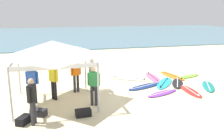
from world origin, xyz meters
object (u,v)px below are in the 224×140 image
surfboard_navy (145,86)px  surfboard_teal (208,86)px  canopy_tent (53,49)px  person_orange (76,73)px  surfboard_purple (162,93)px  person_grey (92,72)px  surfboard_white (129,78)px  person_black (32,98)px  surfboard_pink (153,77)px  gear_bag_by_pole (39,113)px  surfboard_cyan (164,83)px  surfboard_lime (187,76)px  gear_bag_near_tent (83,113)px  gear_bag_on_sand (24,120)px  surfboard_black (177,83)px  person_yellow (53,79)px  person_blue (32,82)px  person_green (94,83)px  surfboard_orange (172,76)px  surfboard_red (190,91)px

surfboard_navy → surfboard_teal: size_ratio=1.12×
canopy_tent → person_orange: canopy_tent is taller
surfboard_purple → person_grey: 3.62m
surfboard_white → person_black: (-5.23, -4.84, 0.95)m
surfboard_pink → gear_bag_by_pole: bearing=-148.7°
surfboard_cyan → person_orange: (-4.94, -0.20, 0.95)m
person_grey → person_black: same height
gear_bag_by_pole → surfboard_lime: bearing=22.7°
surfboard_pink → gear_bag_near_tent: bearing=-137.7°
canopy_tent → gear_bag_near_tent: bearing=-62.5°
gear_bag_on_sand → surfboard_cyan: bearing=24.4°
surfboard_black → person_yellow: (-6.75, -0.79, 0.95)m
person_blue → person_green: (2.52, -0.94, 0.00)m
person_blue → person_black: bearing=-87.6°
person_grey → gear_bag_on_sand: bearing=-135.6°
canopy_tent → gear_bag_by_pole: bearing=-117.0°
surfboard_navy → surfboard_orange: size_ratio=1.01×
surfboard_pink → surfboard_cyan: 1.28m
surfboard_purple → gear_bag_near_tent: 4.45m
person_yellow → gear_bag_on_sand: (-1.17, -2.26, -0.85)m
person_black → person_orange: bearing=59.3°
surfboard_pink → gear_bag_near_tent: gear_bag_near_tent is taller
surfboard_cyan → gear_bag_by_pole: size_ratio=3.95×
surfboard_red → gear_bag_on_sand: 8.00m
surfboard_white → surfboard_orange: (2.81, -0.09, 0.00)m
surfboard_orange → gear_bag_on_sand: gear_bag_on_sand is taller
surfboard_purple → surfboard_cyan: same height
person_black → person_green: same height
surfboard_red → surfboard_white: bearing=126.4°
person_grey → surfboard_black: bearing=0.5°
surfboard_purple → person_green: 3.70m
gear_bag_near_tent → person_yellow: bearing=114.7°
person_green → gear_bag_near_tent: (-0.62, -1.01, -0.85)m
person_green → surfboard_orange: bearing=32.0°
surfboard_black → gear_bag_near_tent: (-5.74, -2.98, 0.10)m
surfboard_teal → person_grey: size_ratio=1.25×
person_orange → canopy_tent: bearing=-132.9°
surfboard_teal → surfboard_cyan: (-2.01, 1.16, -0.00)m
surfboard_orange → gear_bag_on_sand: 9.58m
surfboard_navy → person_grey: (-2.87, 0.03, 0.95)m
person_orange → person_yellow: size_ratio=1.00×
canopy_tent → surfboard_orange: bearing=20.3°
person_yellow → gear_bag_by_pole: (-0.66, -1.71, -0.85)m
surfboard_cyan → person_green: bearing=-153.7°
surfboard_white → surfboard_cyan: (1.62, -1.41, -0.00)m
surfboard_white → surfboard_orange: bearing=-1.9°
person_blue → person_grey: bearing=19.2°
surfboard_white → canopy_tent: bearing=-147.8°
person_grey → gear_bag_by_pole: size_ratio=2.85×
surfboard_pink → surfboard_purple: same height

